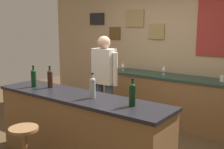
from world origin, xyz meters
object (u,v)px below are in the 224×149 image
(bar_stool, at_px, (25,146))
(coffee_mug, at_px, (223,79))
(wine_bottle_b, at_px, (50,78))
(wine_glass_b, at_px, (164,68))
(wine_bottle_a, at_px, (34,77))
(wine_bottle_d, at_px, (132,94))
(wine_glass_a, at_px, (123,65))
(wine_bottle_c, at_px, (93,87))
(bartender, at_px, (104,79))

(bar_stool, height_order, coffee_mug, coffee_mug)
(wine_bottle_b, height_order, wine_glass_b, wine_bottle_b)
(wine_bottle_a, bearing_deg, wine_bottle_b, 26.26)
(wine_bottle_a, relative_size, coffee_mug, 2.45)
(wine_bottle_b, height_order, coffee_mug, wine_bottle_b)
(bar_stool, height_order, wine_bottle_b, wine_bottle_b)
(wine_bottle_d, distance_m, wine_glass_a, 2.51)
(wine_bottle_c, height_order, wine_glass_b, wine_bottle_c)
(wine_bottle_c, xyz_separation_m, wine_bottle_d, (0.56, 0.01, 0.00))
(bartender, relative_size, wine_bottle_d, 5.29)
(bartender, relative_size, coffee_mug, 12.96)
(wine_glass_a, bearing_deg, wine_bottle_d, -52.68)
(bar_stool, bearing_deg, wine_bottle_c, 62.88)
(bartender, xyz_separation_m, wine_bottle_c, (0.60, -0.96, 0.12))
(wine_bottle_a, xyz_separation_m, wine_bottle_c, (1.06, 0.05, 0.00))
(bartender, bearing_deg, bar_stool, -82.44)
(wine_bottle_d, bearing_deg, bartender, 140.64)
(wine_bottle_d, height_order, wine_glass_a, wine_bottle_d)
(bartender, relative_size, wine_bottle_a, 5.29)
(coffee_mug, bearing_deg, wine_glass_b, 178.09)
(bar_stool, relative_size, wine_bottle_d, 2.22)
(bar_stool, distance_m, wine_glass_a, 2.84)
(bartender, distance_m, wine_bottle_c, 1.13)
(wine_bottle_d, distance_m, coffee_mug, 2.09)
(wine_bottle_c, relative_size, wine_glass_a, 1.97)
(wine_glass_b, bearing_deg, bartender, -112.98)
(bar_stool, distance_m, wine_bottle_a, 1.14)
(bar_stool, xyz_separation_m, wine_bottle_c, (0.37, 0.73, 0.60))
(wine_bottle_d, bearing_deg, bar_stool, -141.96)
(wine_glass_a, height_order, coffee_mug, wine_glass_a)
(wine_bottle_d, bearing_deg, coffee_mug, 79.60)
(wine_glass_b, bearing_deg, wine_bottle_c, -86.97)
(wine_bottle_c, relative_size, coffee_mug, 2.45)
(bartender, height_order, wine_bottle_c, bartender)
(wine_glass_a, relative_size, coffee_mug, 1.24)
(wine_bottle_d, xyz_separation_m, wine_glass_b, (-0.67, 2.09, -0.05))
(wine_bottle_a, height_order, wine_glass_b, wine_bottle_a)
(wine_glass_a, xyz_separation_m, wine_glass_b, (0.85, 0.10, 0.00))
(wine_bottle_d, bearing_deg, wine_bottle_b, 177.81)
(wine_bottle_c, bearing_deg, bar_stool, -117.12)
(wine_bottle_b, bearing_deg, wine_bottle_d, -2.19)
(bar_stool, height_order, wine_bottle_a, wine_bottle_a)
(wine_bottle_a, relative_size, wine_glass_a, 1.97)
(bar_stool, relative_size, wine_bottle_b, 2.22)
(bartender, height_order, bar_stool, bartender)
(bar_stool, relative_size, wine_bottle_a, 2.22)
(wine_bottle_c, height_order, wine_bottle_d, same)
(wine_bottle_b, bearing_deg, bartender, 74.61)
(wine_bottle_c, bearing_deg, wine_bottle_b, 175.92)
(bar_stool, bearing_deg, bartender, 97.56)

